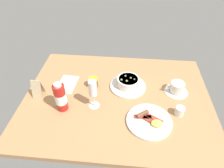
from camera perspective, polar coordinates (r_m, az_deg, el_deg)
The scene contains 10 objects.
ground_plane at distance 117.97cm, azimuth 1.52°, elevation -4.17°, with size 110.00×84.00×3.00cm, color #B27F51.
porridge_bowl at distance 121.46cm, azimuth 4.70°, elevation 0.28°, with size 22.24×22.24×7.49cm.
cutlery_setting at distance 127.75cm, azimuth -13.07°, elevation -0.11°, with size 12.51×17.95×0.90cm.
coffee_cup at distance 124.01cm, azimuth 18.34°, elevation -1.10°, with size 14.10×14.10×6.87cm.
creamer_jug at distance 111.60cm, azimuth 19.16°, elevation -7.43°, with size 5.64×5.05×5.81cm.
wine_glass at distance 103.72cm, azimuth -5.61°, elevation -1.74°, with size 6.17×6.17×18.03cm.
jam_jar at distance 122.00cm, azimuth -5.46°, elevation 0.47°, with size 5.59×5.59×6.29cm.
sauce_bottle_red at distance 107.98cm, azimuth -14.78°, elevation -3.79°, with size 6.36×6.36×18.06cm.
breakfast_plate at distance 105.33cm, azimuth 10.85°, elevation -10.54°, with size 23.83×23.83×3.70cm.
menu_card at distance 121.99cm, azimuth -20.92°, elevation -1.07°, with size 5.67×6.77×11.44cm.
Camera 1 is at (-4.66, 82.76, 82.43)cm, focal length 31.36 mm.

